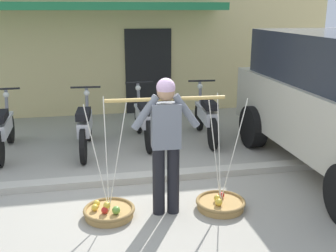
# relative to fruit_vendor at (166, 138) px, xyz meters

# --- Properties ---
(ground_plane) EXTENTS (90.00, 90.00, 0.00)m
(ground_plane) POSITION_rel_fruit_vendor_xyz_m (-0.37, 0.33, -0.98)
(ground_plane) COLOR #9E998C
(sidewalk_curb) EXTENTS (20.00, 0.24, 0.10)m
(sidewalk_curb) POSITION_rel_fruit_vendor_xyz_m (-0.37, 1.03, -0.93)
(sidewalk_curb) COLOR #BAB4A5
(sidewalk_curb) RESTS_ON ground
(fruit_vendor) EXTENTS (1.41, 0.22, 1.70)m
(fruit_vendor) POSITION_rel_fruit_vendor_xyz_m (0.00, 0.00, 0.00)
(fruit_vendor) COLOR black
(fruit_vendor) RESTS_ON ground
(fruit_basket_left_side) EXTENTS (0.63, 0.63, 1.45)m
(fruit_basket_left_side) POSITION_rel_fruit_vendor_xyz_m (-0.70, 0.03, -0.90)
(fruit_basket_left_side) COLOR #B2894C
(fruit_basket_left_side) RESTS_ON ground
(fruit_basket_right_side) EXTENTS (0.63, 0.63, 1.45)m
(fruit_basket_right_side) POSITION_rel_fruit_vendor_xyz_m (0.70, -0.03, -0.90)
(fruit_basket_right_side) COLOR #B2894C
(fruit_basket_right_side) RESTS_ON ground
(motorcycle_nearest_shop) EXTENTS (0.54, 1.82, 1.09)m
(motorcycle_nearest_shop) POSITION_rel_fruit_vendor_xyz_m (-2.33, 2.64, -0.52)
(motorcycle_nearest_shop) COLOR black
(motorcycle_nearest_shop) RESTS_ON ground
(motorcycle_second_in_row) EXTENTS (0.54, 1.82, 1.09)m
(motorcycle_second_in_row) POSITION_rel_fruit_vendor_xyz_m (-0.95, 2.52, -0.52)
(motorcycle_second_in_row) COLOR black
(motorcycle_second_in_row) RESTS_ON ground
(motorcycle_third_in_row) EXTENTS (0.54, 1.82, 1.09)m
(motorcycle_third_in_row) POSITION_rel_fruit_vendor_xyz_m (0.12, 2.82, -0.52)
(motorcycle_third_in_row) COLOR black
(motorcycle_third_in_row) RESTS_ON ground
(motorcycle_end_of_row) EXTENTS (0.54, 1.82, 1.09)m
(motorcycle_end_of_row) POSITION_rel_fruit_vendor_xyz_m (1.33, 2.76, -0.52)
(motorcycle_end_of_row) COLOR black
(motorcycle_end_of_row) RESTS_ON ground
(storefront_building) EXTENTS (13.00, 6.00, 4.20)m
(storefront_building) POSITION_rel_fruit_vendor_xyz_m (-1.37, 7.63, 1.13)
(storefront_building) COLOR #DBC684
(storefront_building) RESTS_ON ground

